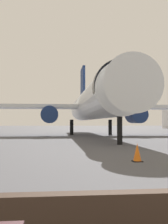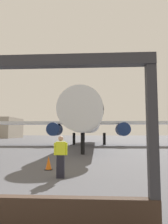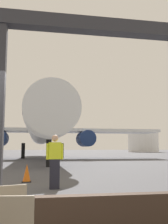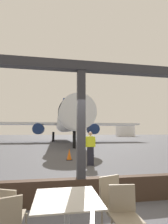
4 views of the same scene
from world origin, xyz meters
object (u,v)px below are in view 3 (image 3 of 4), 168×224
Objects in this scene: traffic_cone at (27,173)px; fuel_storage_tank at (143,142)px; airplane at (44,127)px; ground_crew_worker at (55,161)px.

fuel_storage_tank reaches higher than traffic_cone.
airplane is 55.28m from fuel_storage_tank.
airplane reaches higher than traffic_cone.
airplane is 22.25m from ground_crew_worker.
traffic_cone is at bearing -93.46° from airplane.
airplane is at bearing 86.54° from traffic_cone.
fuel_storage_tank is (31.38, 67.77, 1.96)m from ground_crew_worker.
airplane is 20.45m from traffic_cone.
ground_crew_worker is at bearing -90.72° from airplane.
airplane is 18.15× the size of ground_crew_worker.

